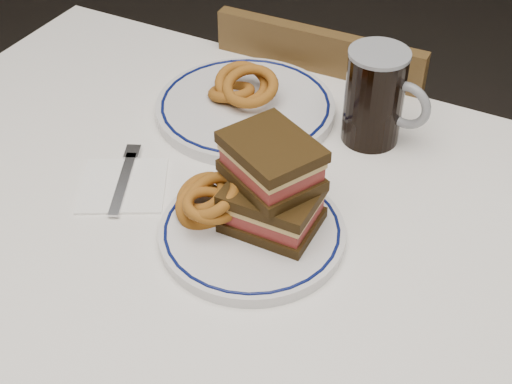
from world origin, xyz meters
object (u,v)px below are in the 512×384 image
at_px(reuben_sandwich, 272,184).
at_px(beer_mug, 376,96).
at_px(chair_far, 328,168).
at_px(main_plate, 252,232).
at_px(far_plate, 245,107).

relative_size(reuben_sandwich, beer_mug, 0.98).
distance_m(chair_far, main_plate, 0.63).
distance_m(reuben_sandwich, far_plate, 0.28).
height_order(chair_far, reuben_sandwich, reuben_sandwich).
xyz_separation_m(main_plate, reuben_sandwich, (0.01, 0.03, 0.07)).
distance_m(reuben_sandwich, beer_mug, 0.26).
relative_size(reuben_sandwich, far_plate, 0.51).
bearing_deg(reuben_sandwich, beer_mug, 79.62).
relative_size(chair_far, main_plate, 3.38).
bearing_deg(reuben_sandwich, main_plate, -118.79).
height_order(reuben_sandwich, beer_mug, beer_mug).
bearing_deg(chair_far, reuben_sandwich, -77.38).
bearing_deg(beer_mug, chair_far, 122.10).
bearing_deg(beer_mug, reuben_sandwich, -100.38).
relative_size(main_plate, far_plate, 0.85).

